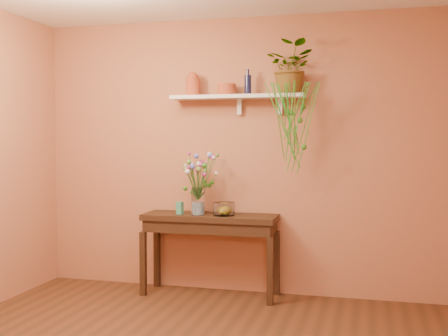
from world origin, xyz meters
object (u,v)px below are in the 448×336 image
Objects in this scene: spider_plant at (292,68)px; bouquet at (199,170)px; sideboard at (210,226)px; glass_vase at (198,203)px; glass_bowl at (224,209)px; terracotta_jug at (193,85)px; blue_bottle at (248,84)px.

bouquet is at bearing -171.28° from spider_plant.
spider_plant is at bearing 6.52° from sideboard.
glass_vase is at bearing -171.13° from spider_plant.
terracotta_jug is at bearing 160.60° from glass_bowl.
sideboard is at bearing -165.63° from blue_bottle.
sideboard is 5.66× the size of terracotta_jug.
terracotta_jug is at bearing 179.76° from blue_bottle.
glass_vase is (0.09, -0.14, -1.15)m from terracotta_jug.
bouquet is at bearing -155.41° from sideboard.
sideboard is at bearing 168.63° from glass_bowl.
glass_bowl is at bearing -169.31° from spider_plant.
terracotta_jug is 0.88× the size of glass_vase.
terracotta_jug is 1.12× the size of glass_bowl.
spider_plant is 1.04× the size of bouquet.
spider_plant is at bearing 10.69° from glass_bowl.
terracotta_jug is at bearing 155.12° from sideboard.
glass_bowl reaches higher than sideboard.
sideboard is at bearing -173.48° from spider_plant.
spider_plant is 2.36× the size of glass_bowl.
spider_plant is (0.97, -0.00, 0.13)m from terracotta_jug.
glass_bowl is at bearing -149.66° from blue_bottle.
bouquet is 0.45m from glass_bowl.
spider_plant reaches higher than blue_bottle.
terracotta_jug is (-0.20, 0.09, 1.37)m from sideboard.
glass_bowl is (-0.62, -0.12, -1.33)m from spider_plant.
sideboard is 0.23m from glass_bowl.
terracotta_jug is 0.47× the size of spider_plant.
spider_plant reaches higher than sideboard.
bouquet is at bearing -53.90° from terracotta_jug.
spider_plant is at bearing 8.72° from bouquet.
bouquet is (-0.87, -0.13, -0.96)m from spider_plant.
spider_plant reaches higher than glass_bowl.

